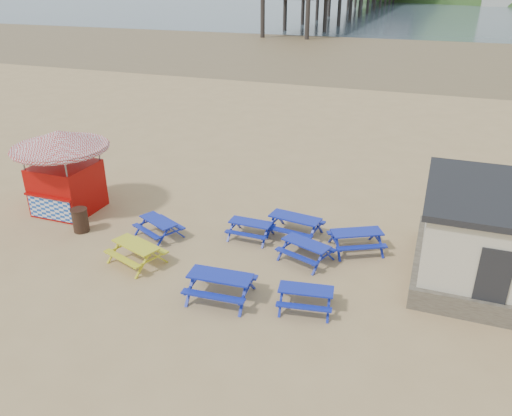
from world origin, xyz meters
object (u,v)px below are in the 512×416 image
at_px(picnic_table_blue_a, 251,230).
at_px(ice_cream_kiosk, 63,161).
at_px(picnic_table_blue_b, 295,226).
at_px(litter_bin, 80,220).
at_px(picnic_table_yellow, 136,253).

height_order(picnic_table_blue_a, ice_cream_kiosk, ice_cream_kiosk).
bearing_deg(picnic_table_blue_b, litter_bin, -154.70).
relative_size(picnic_table_blue_b, litter_bin, 2.23).
xyz_separation_m(picnic_table_yellow, ice_cream_kiosk, (-5.10, 2.77, 1.86)).
bearing_deg(picnic_table_yellow, litter_bin, 178.20).
bearing_deg(ice_cream_kiosk, picnic_table_blue_b, 6.33).
bearing_deg(picnic_table_blue_a, litter_bin, -163.51).
distance_m(picnic_table_blue_a, picnic_table_yellow, 4.41).
distance_m(picnic_table_blue_b, ice_cream_kiosk, 9.99).
bearing_deg(litter_bin, picnic_table_yellow, -21.14).
distance_m(picnic_table_yellow, litter_bin, 3.64).
height_order(picnic_table_yellow, litter_bin, litter_bin).
bearing_deg(litter_bin, picnic_table_blue_b, 17.62).
bearing_deg(picnic_table_blue_a, ice_cream_kiosk, -176.61).
xyz_separation_m(picnic_table_blue_a, litter_bin, (-6.50, -1.82, 0.15)).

